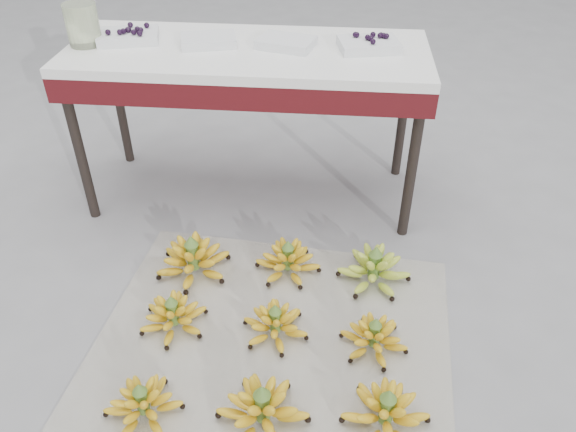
# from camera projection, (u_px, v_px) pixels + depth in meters

# --- Properties ---
(ground) EXTENTS (60.00, 60.00, 0.00)m
(ground) POSITION_uv_depth(u_px,v_px,m) (258.00, 328.00, 2.07)
(ground) COLOR slate
(ground) RESTS_ON ground
(newspaper_mat) EXTENTS (1.34, 1.15, 0.01)m
(newspaper_mat) POSITION_uv_depth(u_px,v_px,m) (273.00, 338.00, 2.02)
(newspaper_mat) COLOR white
(newspaper_mat) RESTS_ON ground
(bunch_front_left) EXTENTS (0.26, 0.26, 0.15)m
(bunch_front_left) POSITION_uv_depth(u_px,v_px,m) (143.00, 404.00, 1.74)
(bunch_front_left) COLOR yellow
(bunch_front_left) RESTS_ON newspaper_mat
(bunch_front_center) EXTENTS (0.36, 0.36, 0.17)m
(bunch_front_center) POSITION_uv_depth(u_px,v_px,m) (263.00, 410.00, 1.71)
(bunch_front_center) COLOR yellow
(bunch_front_center) RESTS_ON newspaper_mat
(bunch_front_right) EXTENTS (0.29, 0.29, 0.16)m
(bunch_front_right) POSITION_uv_depth(u_px,v_px,m) (386.00, 413.00, 1.71)
(bunch_front_right) COLOR yellow
(bunch_front_right) RESTS_ON newspaper_mat
(bunch_mid_left) EXTENTS (0.33, 0.33, 0.15)m
(bunch_mid_left) POSITION_uv_depth(u_px,v_px,m) (173.00, 316.00, 2.04)
(bunch_mid_left) COLOR yellow
(bunch_mid_left) RESTS_ON newspaper_mat
(bunch_mid_center) EXTENTS (0.31, 0.31, 0.15)m
(bunch_mid_center) POSITION_uv_depth(u_px,v_px,m) (275.00, 324.00, 2.01)
(bunch_mid_center) COLOR yellow
(bunch_mid_center) RESTS_ON newspaper_mat
(bunch_mid_right) EXTENTS (0.31, 0.31, 0.14)m
(bunch_mid_right) POSITION_uv_depth(u_px,v_px,m) (374.00, 337.00, 1.96)
(bunch_mid_right) COLOR yellow
(bunch_mid_right) RESTS_ON newspaper_mat
(bunch_back_left) EXTENTS (0.39, 0.39, 0.18)m
(bunch_back_left) POSITION_uv_depth(u_px,v_px,m) (193.00, 259.00, 2.27)
(bunch_back_left) COLOR yellow
(bunch_back_left) RESTS_ON newspaper_mat
(bunch_back_center) EXTENTS (0.27, 0.27, 0.16)m
(bunch_back_center) POSITION_uv_depth(u_px,v_px,m) (288.00, 261.00, 2.28)
(bunch_back_center) COLOR yellow
(bunch_back_center) RESTS_ON newspaper_mat
(bunch_back_right) EXTENTS (0.32, 0.32, 0.17)m
(bunch_back_right) POSITION_uv_depth(u_px,v_px,m) (374.00, 269.00, 2.23)
(bunch_back_right) COLOR #8BBE2E
(bunch_back_right) RESTS_ON newspaper_mat
(vendor_table) EXTENTS (1.52, 0.61, 0.73)m
(vendor_table) POSITION_uv_depth(u_px,v_px,m) (248.00, 67.00, 2.40)
(vendor_table) COLOR black
(vendor_table) RESTS_ON ground
(tray_far_left) EXTENTS (0.29, 0.24, 0.06)m
(tray_far_left) POSITION_uv_depth(u_px,v_px,m) (129.00, 36.00, 2.40)
(tray_far_left) COLOR silver
(tray_far_left) RESTS_ON vendor_table
(tray_left) EXTENTS (0.26, 0.21, 0.04)m
(tray_left) POSITION_uv_depth(u_px,v_px,m) (209.00, 40.00, 2.37)
(tray_left) COLOR silver
(tray_left) RESTS_ON vendor_table
(tray_right) EXTENTS (0.26, 0.22, 0.04)m
(tray_right) POSITION_uv_depth(u_px,v_px,m) (286.00, 43.00, 2.34)
(tray_right) COLOR silver
(tray_right) RESTS_ON vendor_table
(tray_far_right) EXTENTS (0.27, 0.22, 0.06)m
(tray_far_right) POSITION_uv_depth(u_px,v_px,m) (369.00, 44.00, 2.32)
(tray_far_right) COLOR silver
(tray_far_right) RESTS_ON vendor_table
(glass_jar) EXTENTS (0.18, 0.18, 0.17)m
(glass_jar) POSITION_uv_depth(u_px,v_px,m) (83.00, 25.00, 2.33)
(glass_jar) COLOR #E3F2C0
(glass_jar) RESTS_ON vendor_table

